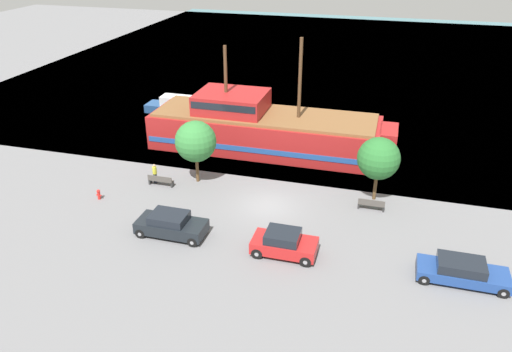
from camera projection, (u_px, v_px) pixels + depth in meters
ground_plane at (268, 206)px, 34.87m from camera, size 160.00×160.00×0.00m
water_surface at (343, 60)px, 72.67m from camera, size 80.00×80.00×0.00m
pirate_ship at (263, 128)px, 43.10m from camera, size 20.87×5.94×9.76m
moored_boat_dockside at (180, 107)px, 51.85m from camera, size 7.59×2.07×1.78m
parked_car_curb_front at (462, 271)px, 27.26m from camera, size 4.84×1.94×1.34m
parked_car_curb_mid at (284, 243)px, 29.48m from camera, size 3.84×1.97×1.53m
parked_car_curb_rear at (171, 225)px, 31.36m from camera, size 4.39×1.99×1.50m
fire_hydrant at (99, 194)px, 35.60m from camera, size 0.42×0.25×0.76m
bench_promenade_east at (371, 204)px, 34.21m from camera, size 1.80×0.45×0.85m
bench_promenade_west at (161, 180)px, 37.40m from camera, size 1.94×0.45×0.85m
pedestrian_walking_near at (155, 173)px, 37.73m from camera, size 0.32×0.32×1.54m
tree_row_east at (196, 141)px, 36.80m from camera, size 3.08×3.08×4.84m
tree_row_mideast at (379, 159)px, 34.36m from camera, size 2.97×2.97×4.68m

